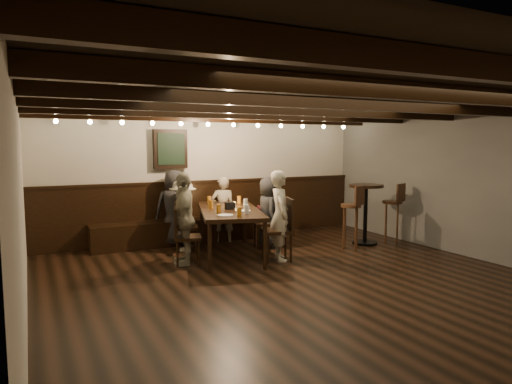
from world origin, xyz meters
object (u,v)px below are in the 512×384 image
chair_right_far (278,241)px  person_right_far (280,216)px  person_left_near (183,215)px  person_right_near (269,212)px  dining_table (230,213)px  chair_right_near (267,232)px  person_bench_left (174,208)px  person_left_far (184,219)px  high_top_table (366,205)px  person_bench_centre (223,209)px  chair_left_far (187,247)px  bar_stool_left (351,226)px  bar_stool_right (392,221)px  chair_left_near (185,236)px  person_bench_right (271,210)px

chair_right_far → person_right_far: bearing=-90.0°
person_left_near → person_right_near: size_ratio=0.98×
dining_table → chair_right_near: chair_right_near is taller
chair_right_far → person_left_near: person_left_near is taller
person_bench_left → person_left_near: 0.48m
person_left_far → high_top_table: 3.43m
chair_right_near → person_bench_centre: 1.00m
chair_left_far → person_bench_left: person_bench_left is taller
chair_right_near → bar_stool_left: size_ratio=0.82×
person_left_near → person_bench_centre: bearing=128.7°
person_bench_left → bar_stool_right: bearing=173.0°
person_right_far → bar_stool_left: size_ratio=1.27×
person_bench_centre → person_right_near: (0.55, -0.79, 0.01)m
person_bench_centre → chair_left_far: bearing=64.4°
chair_left_near → person_right_far: (1.15, -1.28, 0.45)m
person_bench_centre → person_bench_right: (0.82, -0.40, -0.02)m
person_bench_centre → chair_right_near: bearing=140.2°
chair_right_near → bar_stool_left: bearing=-104.5°
chair_left_near → person_left_far: bearing=-2.0°
chair_right_far → person_bench_centre: (-0.26, 1.64, 0.32)m
chair_left_near → chair_left_far: chair_left_far is taller
person_bench_centre → person_left_near: same height
chair_left_far → person_bench_left: bearing=-172.3°
person_bench_right → person_left_far: bearing=39.3°
chair_left_far → person_left_near: (0.23, 0.87, 0.35)m
dining_table → person_bench_right: 1.28m
high_top_table → bar_stool_right: 0.61m
bar_stool_left → person_right_near: bearing=126.0°
dining_table → bar_stool_left: (2.08, -0.53, -0.30)m
chair_left_near → person_bench_centre: 1.00m
person_bench_right → person_right_far: 1.36m
chair_left_near → person_bench_left: person_bench_left is taller
person_bench_centre → person_right_far: size_ratio=0.87×
chair_right_far → person_bench_left: bearing=50.2°
person_bench_centre → person_left_far: size_ratio=0.87×
person_right_far → person_left_near: bearing=59.0°
person_left_near → high_top_table: size_ratio=1.12×
chair_left_near → bar_stool_right: bar_stool_right is taller
dining_table → person_left_far: person_left_far is taller
dining_table → high_top_table: 2.60m
person_right_far → bar_stool_right: bearing=-69.8°
chair_right_near → bar_stool_left: 1.48m
person_left_far → bar_stool_right: bearing=102.6°
chair_right_near → person_left_near: (-1.41, 0.42, 0.34)m
chair_right_far → bar_stool_right: bearing=-70.0°
person_left_far → bar_stool_left: (2.93, -0.32, -0.29)m
dining_table → person_left_near: person_left_near is taller
dining_table → chair_right_far: bearing=-32.0°
chair_right_far → bar_stool_right: bar_stool_right is taller
chair_right_near → person_left_near: 1.51m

